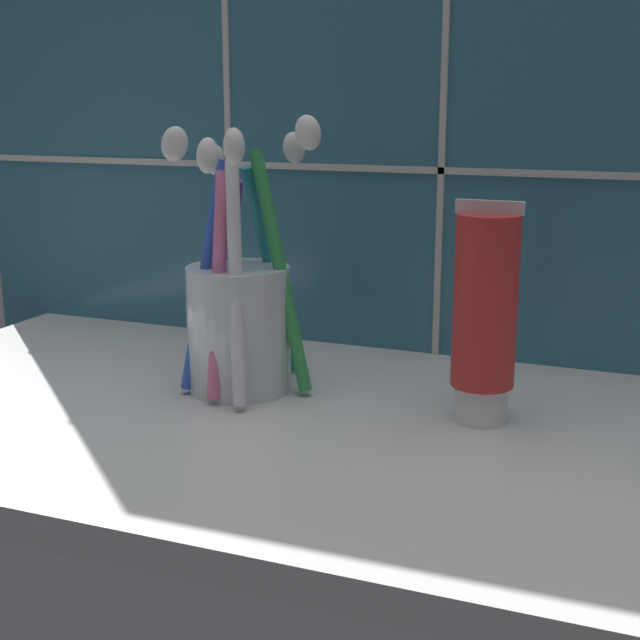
{
  "coord_description": "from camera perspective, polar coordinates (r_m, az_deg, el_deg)",
  "views": [
    {
      "loc": [
        17.89,
        -48.7,
        21.43
      ],
      "look_at": [
        -1.89,
        1.36,
        7.97
      ],
      "focal_mm": 50.0,
      "sensor_mm": 36.0,
      "label": 1
    }
  ],
  "objects": [
    {
      "name": "tile_wall_backsplash",
      "position": [
        0.69,
        6.62,
        13.84
      ],
      "size": [
        80.54,
        1.72,
        42.59
      ],
      "color": "#336B7F",
      "rests_on": "ground"
    },
    {
      "name": "toothpaste_tube",
      "position": [
        0.55,
        10.51,
        0.33
      ],
      "size": [
        4.06,
        3.86,
        13.62
      ],
      "color": "white",
      "rests_on": "sink_counter"
    },
    {
      "name": "toothbrush_cup",
      "position": [
        0.6,
        -5.19,
        0.52
      ],
      "size": [
        11.28,
        11.96,
        18.58
      ],
      "color": "silver",
      "rests_on": "sink_counter"
    },
    {
      "name": "sink_counter",
      "position": [
        0.56,
        1.3,
        -7.46
      ],
      "size": [
        70.54,
        34.43,
        2.0
      ],
      "primitive_type": "cube",
      "color": "silver",
      "rests_on": "ground"
    }
  ]
}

